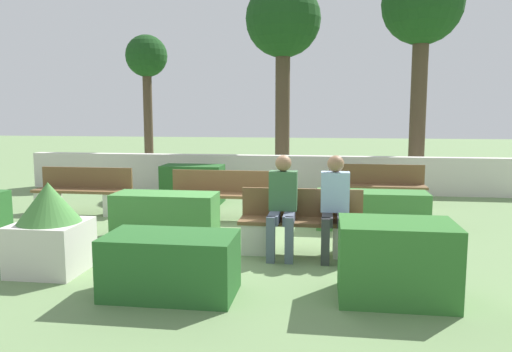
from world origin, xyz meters
TOP-DOWN VIEW (x-y plane):
  - ground_plane at (0.00, 0.00)m, footprint 60.00×60.00m
  - perimeter_wall at (0.00, 4.46)m, footprint 11.97×0.30m
  - bench_front at (1.16, -0.82)m, footprint 1.70×0.48m
  - bench_left_side at (-0.34, 1.19)m, footprint 2.02×0.48m
  - bench_right_side at (-3.13, 1.32)m, footprint 1.84×0.48m
  - bench_back at (2.52, 2.67)m, footprint 1.93×0.49m
  - person_seated_man at (1.61, -0.95)m, footprint 0.38×0.63m
  - person_seated_woman at (0.91, -0.95)m, footprint 0.38×0.63m
  - hedge_block_near_left at (2.23, -2.38)m, footprint 1.18×0.80m
  - hedge_block_near_right at (-0.14, -2.59)m, footprint 1.38×0.78m
  - hedge_block_mid_left at (-0.97, -0.25)m, footprint 1.59×0.66m
  - hedge_block_mid_right at (-1.35, 2.77)m, footprint 1.30×0.67m
  - hedge_block_far_left at (2.26, 0.85)m, footprint 1.83×0.64m
  - planter_corner_left at (-1.84, -2.03)m, footprint 0.81×0.81m
  - tree_leftmost at (-3.54, 6.13)m, footprint 1.16×1.16m
  - tree_center_left at (0.30, 6.08)m, footprint 2.01×2.01m
  - tree_center_right at (3.80, 5.69)m, footprint 2.01×2.01m

SIDE VIEW (x-z plane):
  - ground_plane at x=0.00m, z-range 0.00..0.00m
  - hedge_block_far_left at x=2.26m, z-range 0.00..0.63m
  - hedge_block_near_right at x=-0.14m, z-range 0.00..0.66m
  - bench_front at x=1.16m, z-range -0.10..0.77m
  - bench_right_side at x=-3.13m, z-range -0.10..0.78m
  - bench_back at x=2.52m, z-range -0.09..0.78m
  - bench_left_side at x=-0.34m, z-range -0.09..0.79m
  - hedge_block_mid_left at x=-0.97m, z-range 0.00..0.70m
  - hedge_block_mid_right at x=-1.35m, z-range 0.00..0.81m
  - hedge_block_near_left at x=2.23m, z-range 0.00..0.82m
  - perimeter_wall at x=0.00m, z-range 0.00..0.90m
  - planter_corner_left at x=-1.84m, z-range -0.02..1.09m
  - person_seated_woman at x=0.91m, z-range 0.08..1.45m
  - person_seated_man at x=1.61m, z-range 0.08..1.46m
  - tree_leftmost at x=-3.54m, z-range 1.24..5.33m
  - tree_center_left at x=0.30m, z-range 1.52..6.92m
  - tree_center_right at x=3.80m, z-range 1.61..7.23m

